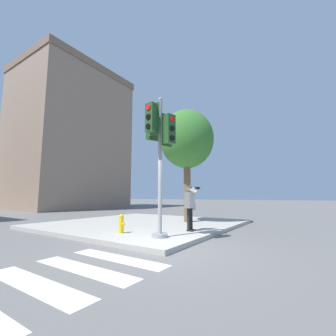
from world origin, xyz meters
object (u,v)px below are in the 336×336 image
at_px(fire_hydrant, 121,224).
at_px(person_photographer, 190,203).
at_px(traffic_signal_pole, 158,141).
at_px(street_tree, 187,140).

bearing_deg(fire_hydrant, person_photographer, -45.14).
bearing_deg(traffic_signal_pole, fire_hydrant, 88.36).
bearing_deg(fire_hydrant, street_tree, -4.37).
relative_size(street_tree, fire_hydrant, 8.94).
height_order(street_tree, fire_hydrant, street_tree).
bearing_deg(street_tree, fire_hydrant, 175.63).
bearing_deg(fire_hydrant, traffic_signal_pole, -91.64).
distance_m(traffic_signal_pole, person_photographer, 2.65).
xyz_separation_m(person_photographer, street_tree, (2.40, 1.42, 3.08)).
xyz_separation_m(street_tree, fire_hydrant, (-4.13, 0.32, -3.76)).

